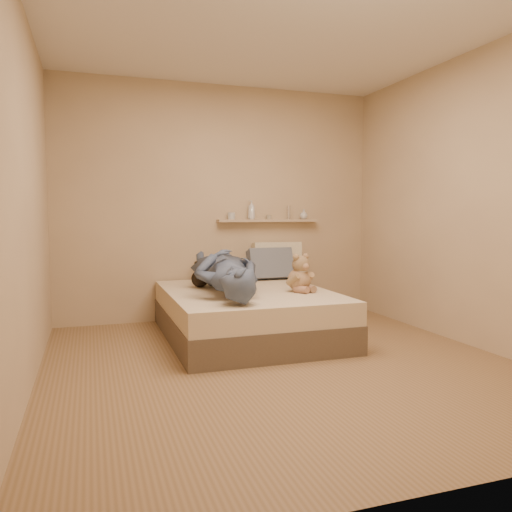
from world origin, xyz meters
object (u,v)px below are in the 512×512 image
object	(u,v)px
person	(224,270)
wall_shelf	(269,221)
bed	(247,314)
teddy_bear	(300,276)
pillow_grey	(271,264)
game_console	(239,282)
dark_plush	(200,276)
pillow_cream	(277,260)

from	to	relation	value
person	wall_shelf	distance (m)	1.30
person	bed	bearing A→B (deg)	-166.61
teddy_bear	person	bearing A→B (deg)	162.43
wall_shelf	pillow_grey	bearing A→B (deg)	-104.06
game_console	dark_plush	distance (m)	0.93
bed	pillow_cream	distance (m)	1.12
pillow_grey	bed	bearing A→B (deg)	-125.66
game_console	wall_shelf	size ratio (longest dim) A/B	0.17
pillow_grey	person	world-z (taller)	person
game_console	pillow_grey	bearing A→B (deg)	59.69
wall_shelf	person	bearing A→B (deg)	-129.64
pillow_grey	person	bearing A→B (deg)	-135.15
game_console	dark_plush	world-z (taller)	dark_plush
dark_plush	pillow_grey	world-z (taller)	pillow_grey
bed	pillow_cream	xyz separation A→B (m)	(0.63, 0.83, 0.43)
pillow_cream	wall_shelf	distance (m)	0.46
bed	pillow_cream	world-z (taller)	pillow_cream
dark_plush	pillow_cream	size ratio (longest dim) A/B	0.48
dark_plush	pillow_cream	xyz separation A→B (m)	(1.01, 0.50, 0.09)
bed	wall_shelf	xyz separation A→B (m)	(0.55, 0.91, 0.88)
person	pillow_grey	bearing A→B (deg)	-128.55
dark_plush	wall_shelf	xyz separation A→B (m)	(0.93, 0.58, 0.54)
pillow_cream	wall_shelf	world-z (taller)	wall_shelf
dark_plush	pillow_cream	distance (m)	1.13
pillow_cream	person	bearing A→B (deg)	-134.86
game_console	dark_plush	size ratio (longest dim) A/B	0.76
bed	dark_plush	size ratio (longest dim) A/B	7.22
pillow_grey	person	xyz separation A→B (m)	(-0.72, -0.72, 0.03)
dark_plush	pillow_grey	xyz separation A→B (m)	(0.88, 0.36, 0.06)
teddy_bear	pillow_cream	distance (m)	1.09
pillow_cream	wall_shelf	size ratio (longest dim) A/B	0.46
game_console	pillow_cream	size ratio (longest dim) A/B	0.37
pillow_grey	wall_shelf	world-z (taller)	wall_shelf
dark_plush	game_console	bearing A→B (deg)	-82.01
bed	dark_plush	world-z (taller)	dark_plush
pillow_grey	wall_shelf	xyz separation A→B (m)	(0.05, 0.22, 0.48)
teddy_bear	pillow_grey	size ratio (longest dim) A/B	0.72
pillow_cream	teddy_bear	bearing A→B (deg)	-99.43
bed	person	distance (m)	0.48
teddy_bear	dark_plush	world-z (taller)	teddy_bear
teddy_bear	pillow_grey	bearing A→B (deg)	87.20
pillow_cream	bed	bearing A→B (deg)	-127.09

